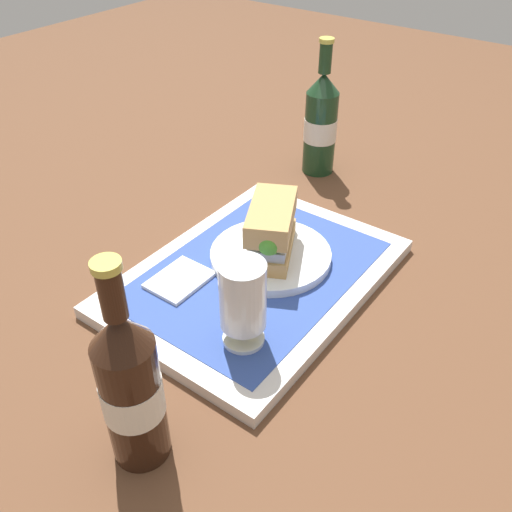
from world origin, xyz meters
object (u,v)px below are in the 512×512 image
at_px(sandwich, 273,231).
at_px(beer_bottle, 131,387).
at_px(plate, 273,256).
at_px(beer_glass, 243,300).
at_px(second_bottle, 321,123).

relative_size(sandwich, beer_bottle, 0.54).
distance_m(sandwich, beer_bottle, 0.36).
relative_size(plate, beer_glass, 1.52).
height_order(plate, beer_glass, beer_glass).
distance_m(plate, sandwich, 0.05).
bearing_deg(sandwich, second_bottle, 172.72).
xyz_separation_m(sandwich, beer_glass, (0.16, 0.07, 0.01)).
distance_m(plate, beer_glass, 0.19).
relative_size(beer_glass, second_bottle, 0.47).
relative_size(sandwich, second_bottle, 0.54).
distance_m(sandwich, second_bottle, 0.36).
bearing_deg(beer_bottle, plate, -169.02).
height_order(plate, sandwich, sandwich).
distance_m(beer_glass, beer_bottle, 0.19).
bearing_deg(sandwich, plate, 180.00).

